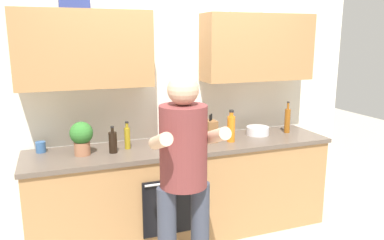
{
  "coord_description": "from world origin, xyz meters",
  "views": [
    {
      "loc": [
        -1.11,
        -3.18,
        1.88
      ],
      "look_at": [
        0.04,
        -0.1,
        1.15
      ],
      "focal_mm": 35.26,
      "sensor_mm": 36.0,
      "label": 1
    }
  ],
  "objects_px": {
    "grocery_bag_bread": "(190,134)",
    "person_standing": "(184,168)",
    "bottle_oil": "(127,137)",
    "knife_block": "(211,131)",
    "bottle_syrup": "(287,120)",
    "cup_tea": "(41,147)",
    "bottle_soy": "(113,142)",
    "bottle_hotsauce": "(172,130)",
    "mixing_bowl": "(258,131)",
    "potted_herb": "(82,136)",
    "bottle_juice": "(231,128)"
  },
  "relations": [
    {
      "from": "person_standing",
      "to": "bottle_syrup",
      "type": "xyz_separation_m",
      "value": [
        1.43,
        0.82,
        0.07
      ]
    },
    {
      "from": "bottle_syrup",
      "to": "bottle_oil",
      "type": "xyz_separation_m",
      "value": [
        -1.67,
        -0.0,
        -0.03
      ]
    },
    {
      "from": "bottle_oil",
      "to": "mixing_bowl",
      "type": "bearing_deg",
      "value": 1.34
    },
    {
      "from": "bottle_soy",
      "to": "cup_tea",
      "type": "xyz_separation_m",
      "value": [
        -0.58,
        0.23,
        -0.05
      ]
    },
    {
      "from": "bottle_syrup",
      "to": "potted_herb",
      "type": "relative_size",
      "value": 1.14
    },
    {
      "from": "bottle_syrup",
      "to": "cup_tea",
      "type": "xyz_separation_m",
      "value": [
        -2.4,
        0.15,
        -0.09
      ]
    },
    {
      "from": "grocery_bag_bread",
      "to": "person_standing",
      "type": "bearing_deg",
      "value": -113.42
    },
    {
      "from": "bottle_oil",
      "to": "mixing_bowl",
      "type": "height_order",
      "value": "bottle_oil"
    },
    {
      "from": "bottle_hotsauce",
      "to": "knife_block",
      "type": "height_order",
      "value": "bottle_hotsauce"
    },
    {
      "from": "bottle_syrup",
      "to": "potted_herb",
      "type": "bearing_deg",
      "value": -178.7
    },
    {
      "from": "bottle_juice",
      "to": "potted_herb",
      "type": "height_order",
      "value": "bottle_juice"
    },
    {
      "from": "bottle_oil",
      "to": "knife_block",
      "type": "distance_m",
      "value": 0.79
    },
    {
      "from": "bottle_hotsauce",
      "to": "mixing_bowl",
      "type": "bearing_deg",
      "value": -1.22
    },
    {
      "from": "bottle_soy",
      "to": "bottle_hotsauce",
      "type": "xyz_separation_m",
      "value": [
        0.57,
        0.13,
        0.02
      ]
    },
    {
      "from": "bottle_soy",
      "to": "bottle_hotsauce",
      "type": "relative_size",
      "value": 0.83
    },
    {
      "from": "bottle_soy",
      "to": "bottle_oil",
      "type": "bearing_deg",
      "value": 28.57
    },
    {
      "from": "bottle_hotsauce",
      "to": "bottle_syrup",
      "type": "bearing_deg",
      "value": -2.29
    },
    {
      "from": "bottle_syrup",
      "to": "bottle_juice",
      "type": "relative_size",
      "value": 1.07
    },
    {
      "from": "bottle_juice",
      "to": "mixing_bowl",
      "type": "height_order",
      "value": "bottle_juice"
    },
    {
      "from": "bottle_oil",
      "to": "bottle_hotsauce",
      "type": "xyz_separation_m",
      "value": [
        0.43,
        0.05,
        0.01
      ]
    },
    {
      "from": "bottle_juice",
      "to": "cup_tea",
      "type": "relative_size",
      "value": 3.28
    },
    {
      "from": "bottle_oil",
      "to": "mixing_bowl",
      "type": "relative_size",
      "value": 1.09
    },
    {
      "from": "bottle_juice",
      "to": "knife_block",
      "type": "relative_size",
      "value": 1.15
    },
    {
      "from": "grocery_bag_bread",
      "to": "bottle_oil",
      "type": "bearing_deg",
      "value": 165.99
    },
    {
      "from": "potted_herb",
      "to": "grocery_bag_bread",
      "type": "xyz_separation_m",
      "value": [
        0.93,
        -0.09,
        -0.04
      ]
    },
    {
      "from": "bottle_juice",
      "to": "cup_tea",
      "type": "bearing_deg",
      "value": 171.06
    },
    {
      "from": "bottle_hotsauce",
      "to": "bottle_juice",
      "type": "relative_size",
      "value": 0.93
    },
    {
      "from": "bottle_syrup",
      "to": "bottle_juice",
      "type": "height_order",
      "value": "bottle_syrup"
    },
    {
      "from": "bottle_syrup",
      "to": "potted_herb",
      "type": "distance_m",
      "value": 2.06
    },
    {
      "from": "cup_tea",
      "to": "grocery_bag_bread",
      "type": "bearing_deg",
      "value": -12.96
    },
    {
      "from": "bottle_soy",
      "to": "grocery_bag_bread",
      "type": "xyz_separation_m",
      "value": [
        0.68,
        -0.06,
        0.02
      ]
    },
    {
      "from": "bottle_soy",
      "to": "bottle_oil",
      "type": "relative_size",
      "value": 0.95
    },
    {
      "from": "bottle_syrup",
      "to": "potted_herb",
      "type": "height_order",
      "value": "bottle_syrup"
    },
    {
      "from": "knife_block",
      "to": "grocery_bag_bread",
      "type": "xyz_separation_m",
      "value": [
        -0.25,
        -0.1,
        0.01
      ]
    },
    {
      "from": "bottle_syrup",
      "to": "knife_block",
      "type": "distance_m",
      "value": 0.89
    },
    {
      "from": "bottle_syrup",
      "to": "bottle_hotsauce",
      "type": "relative_size",
      "value": 1.15
    },
    {
      "from": "bottle_oil",
      "to": "person_standing",
      "type": "bearing_deg",
      "value": -73.48
    },
    {
      "from": "bottle_syrup",
      "to": "bottle_hotsauce",
      "type": "distance_m",
      "value": 1.24
    },
    {
      "from": "bottle_hotsauce",
      "to": "bottle_juice",
      "type": "distance_m",
      "value": 0.56
    },
    {
      "from": "bottle_syrup",
      "to": "grocery_bag_bread",
      "type": "relative_size",
      "value": 1.38
    },
    {
      "from": "bottle_soy",
      "to": "knife_block",
      "type": "height_order",
      "value": "knife_block"
    },
    {
      "from": "bottle_hotsauce",
      "to": "bottle_juice",
      "type": "xyz_separation_m",
      "value": [
        0.53,
        -0.16,
        0.01
      ]
    },
    {
      "from": "bottle_oil",
      "to": "bottle_hotsauce",
      "type": "height_order",
      "value": "bottle_hotsauce"
    },
    {
      "from": "cup_tea",
      "to": "potted_herb",
      "type": "distance_m",
      "value": 0.4
    },
    {
      "from": "bottle_soy",
      "to": "bottle_syrup",
      "type": "bearing_deg",
      "value": 2.43
    },
    {
      "from": "bottle_soy",
      "to": "cup_tea",
      "type": "bearing_deg",
      "value": 158.36
    },
    {
      "from": "bottle_hotsauce",
      "to": "grocery_bag_bread",
      "type": "height_order",
      "value": "bottle_hotsauce"
    },
    {
      "from": "person_standing",
      "to": "bottle_soy",
      "type": "height_order",
      "value": "person_standing"
    },
    {
      "from": "cup_tea",
      "to": "bottle_syrup",
      "type": "bearing_deg",
      "value": -3.7
    },
    {
      "from": "bottle_oil",
      "to": "bottle_juice",
      "type": "height_order",
      "value": "bottle_juice"
    }
  ]
}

